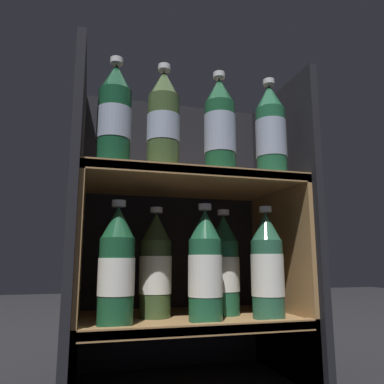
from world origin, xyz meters
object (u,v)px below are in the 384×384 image
at_px(bottle_lower_front_1, 205,268).
at_px(bottle_lower_back_0, 156,267).
at_px(bottle_upper_front_0, 115,117).
at_px(bottle_upper_front_3, 271,133).
at_px(bottle_lower_back_1, 224,267).
at_px(bottle_lower_front_2, 267,268).
at_px(bottle_lower_front_0, 117,268).
at_px(bottle_upper_front_2, 220,128).
at_px(bottle_upper_front_1, 163,122).

xyz_separation_m(bottle_lower_front_1, bottle_lower_back_0, (-0.10, 0.09, 0.00)).
distance_m(bottle_upper_front_0, bottle_upper_front_3, 0.41).
distance_m(bottle_upper_front_0, bottle_lower_back_1, 0.47).
relative_size(bottle_upper_front_0, bottle_lower_front_2, 1.00).
height_order(bottle_upper_front_3, bottle_lower_back_1, bottle_upper_front_3).
relative_size(bottle_lower_front_0, bottle_lower_back_0, 1.00).
height_order(bottle_upper_front_3, bottle_lower_back_0, bottle_upper_front_3).
relative_size(bottle_upper_front_0, bottle_lower_front_1, 1.00).
distance_m(bottle_upper_front_2, bottle_upper_front_3, 0.14).
height_order(bottle_upper_front_3, bottle_lower_front_1, bottle_upper_front_3).
bearing_deg(bottle_upper_front_3, bottle_lower_back_0, 162.92).
bearing_deg(bottle_lower_back_1, bottle_lower_front_2, -47.74).
height_order(bottle_upper_front_2, bottle_upper_front_3, same).
xyz_separation_m(bottle_lower_front_1, bottle_lower_back_1, (0.08, 0.09, 0.00)).
bearing_deg(bottle_upper_front_2, bottle_lower_back_1, 66.32).
height_order(bottle_lower_front_2, bottle_lower_back_0, same).
relative_size(bottle_upper_front_2, bottle_lower_front_2, 1.00).
height_order(bottle_upper_front_1, bottle_upper_front_3, same).
height_order(bottle_upper_front_0, bottle_lower_front_1, bottle_upper_front_0).
relative_size(bottle_lower_back_0, bottle_lower_back_1, 1.00).
bearing_deg(bottle_lower_front_1, bottle_lower_back_1, 47.74).
bearing_deg(bottle_lower_front_0, bottle_lower_front_2, 0.00).
relative_size(bottle_lower_front_0, bottle_lower_front_1, 1.00).
relative_size(bottle_lower_front_2, bottle_lower_back_0, 1.00).
distance_m(bottle_upper_front_0, bottle_upper_front_2, 0.27).
distance_m(bottle_upper_front_1, bottle_lower_front_1, 0.37).
bearing_deg(bottle_lower_front_1, bottle_upper_front_3, 0.00).
xyz_separation_m(bottle_upper_front_2, bottle_lower_back_1, (0.04, 0.09, -0.35)).
bearing_deg(bottle_upper_front_0, bottle_lower_front_1, 0.00).
distance_m(bottle_upper_front_2, bottle_lower_front_2, 0.37).
height_order(bottle_lower_back_0, bottle_lower_back_1, same).
bearing_deg(bottle_lower_back_1, bottle_upper_front_0, -163.75).
height_order(bottle_upper_front_3, bottle_lower_front_2, bottle_upper_front_3).
xyz_separation_m(bottle_lower_front_0, bottle_lower_back_0, (0.10, 0.09, -0.00)).
height_order(bottle_upper_front_1, bottle_lower_back_1, bottle_upper_front_1).
bearing_deg(bottle_upper_front_3, bottle_lower_front_0, -180.00).
relative_size(bottle_upper_front_0, bottle_upper_front_3, 1.00).
bearing_deg(bottle_lower_front_0, bottle_lower_front_1, -0.00).
distance_m(bottle_upper_front_1, bottle_lower_back_1, 0.41).
bearing_deg(bottle_lower_front_2, bottle_upper_front_3, 0.00).
bearing_deg(bottle_upper_front_0, bottle_upper_front_1, 0.00).
bearing_deg(bottle_lower_back_0, bottle_upper_front_1, -91.43).
relative_size(bottle_upper_front_2, bottle_lower_front_1, 1.00).
height_order(bottle_lower_front_0, bottle_lower_front_2, same).
distance_m(bottle_lower_back_0, bottle_lower_back_1, 0.18).
distance_m(bottle_upper_front_1, bottle_lower_front_0, 0.37).
relative_size(bottle_upper_front_2, bottle_lower_back_1, 1.00).
relative_size(bottle_lower_front_1, bottle_lower_back_1, 1.00).
bearing_deg(bottle_upper_front_3, bottle_upper_front_1, 180.00).
bearing_deg(bottle_upper_front_2, bottle_lower_front_2, 0.00).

